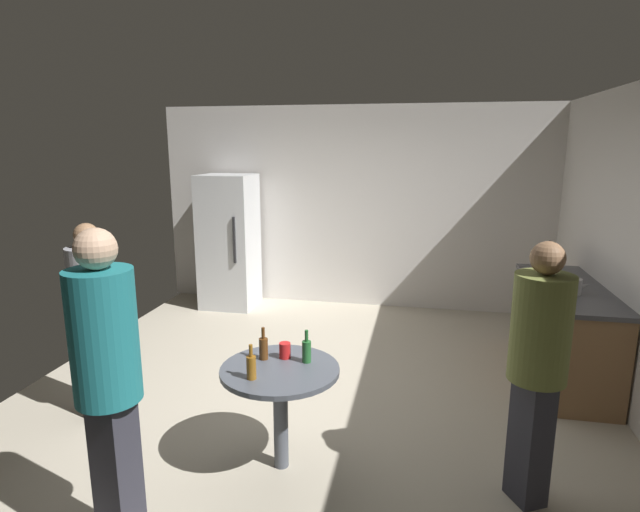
% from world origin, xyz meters
% --- Properties ---
extents(ground_plane, '(5.20, 5.20, 0.10)m').
position_xyz_m(ground_plane, '(0.00, 0.00, -0.05)').
color(ground_plane, '#B2A893').
extents(wall_back, '(5.32, 0.06, 2.70)m').
position_xyz_m(wall_back, '(0.00, 2.63, 1.35)').
color(wall_back, silver).
rests_on(wall_back, ground_plane).
extents(refrigerator, '(0.70, 0.68, 1.80)m').
position_xyz_m(refrigerator, '(-1.64, 2.20, 0.90)').
color(refrigerator, silver).
rests_on(refrigerator, ground_plane).
extents(kitchen_counter, '(0.64, 1.74, 0.90)m').
position_xyz_m(kitchen_counter, '(2.28, 0.73, 0.45)').
color(kitchen_counter, olive).
rests_on(kitchen_counter, ground_plane).
extents(kettle, '(0.24, 0.17, 0.18)m').
position_xyz_m(kettle, '(2.23, 0.46, 0.97)').
color(kettle, '#B2B2B7').
rests_on(kettle, kitchen_counter).
extents(wine_bottle_on_counter, '(0.08, 0.08, 0.31)m').
position_xyz_m(wine_bottle_on_counter, '(2.23, 1.38, 1.02)').
color(wine_bottle_on_counter, '#3F141E').
rests_on(wine_bottle_on_counter, kitchen_counter).
extents(beer_bottle_on_counter, '(0.06, 0.06, 0.23)m').
position_xyz_m(beer_bottle_on_counter, '(2.24, 0.97, 0.98)').
color(beer_bottle_on_counter, '#593314').
rests_on(beer_bottle_on_counter, kitchen_counter).
extents(foreground_table, '(0.80, 0.80, 0.73)m').
position_xyz_m(foreground_table, '(0.03, -1.17, 0.63)').
color(foreground_table, '#4C515B').
rests_on(foreground_table, ground_plane).
extents(beer_bottle_amber, '(0.06, 0.06, 0.23)m').
position_xyz_m(beer_bottle_amber, '(-0.10, -1.36, 0.82)').
color(beer_bottle_amber, '#8C5919').
rests_on(beer_bottle_amber, foreground_table).
extents(beer_bottle_brown, '(0.06, 0.06, 0.23)m').
position_xyz_m(beer_bottle_brown, '(-0.12, -1.06, 0.82)').
color(beer_bottle_brown, '#593314').
rests_on(beer_bottle_brown, foreground_table).
extents(beer_bottle_green, '(0.06, 0.06, 0.23)m').
position_xyz_m(beer_bottle_green, '(0.18, -1.04, 0.82)').
color(beer_bottle_green, '#26662D').
rests_on(beer_bottle_green, foreground_table).
extents(plastic_cup_red, '(0.08, 0.08, 0.11)m').
position_xyz_m(plastic_cup_red, '(0.02, -1.01, 0.79)').
color(plastic_cup_red, red).
rests_on(plastic_cup_red, foreground_table).
extents(person_in_gray_shirt, '(0.48, 0.48, 1.60)m').
position_xyz_m(person_in_gray_shirt, '(-1.61, -0.79, 0.93)').
color(person_in_gray_shirt, '#2D2D38').
rests_on(person_in_gray_shirt, ground_plane).
extents(person_in_teal_shirt, '(0.42, 0.42, 1.79)m').
position_xyz_m(person_in_teal_shirt, '(-0.65, -2.03, 1.06)').
color(person_in_teal_shirt, '#2D2D38').
rests_on(person_in_teal_shirt, ground_plane).
extents(person_in_olive_shirt, '(0.46, 0.46, 1.66)m').
position_xyz_m(person_in_olive_shirt, '(1.63, -1.19, 0.97)').
color(person_in_olive_shirt, '#2D2D38').
rests_on(person_in_olive_shirt, ground_plane).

